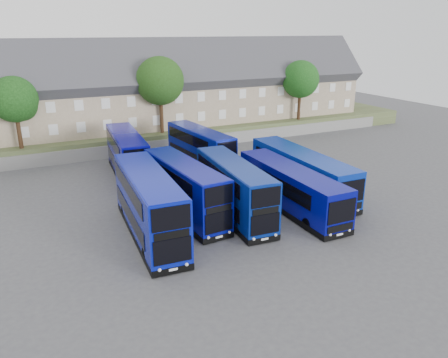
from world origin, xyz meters
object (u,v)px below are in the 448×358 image
tree_east (301,81)px  tree_far (306,72)px  dd_front_left (149,206)px  tree_mid (161,83)px  dd_front_mid (185,190)px  tree_west (16,101)px  coach_east_a (290,189)px

tree_east → tree_far: bearing=49.4°
dd_front_left → tree_east: tree_east is taller
tree_mid → tree_east: tree_mid is taller
dd_front_left → dd_front_mid: dd_front_left is taller
tree_west → tree_far: tree_far is taller
dd_front_left → tree_far: (34.72, 29.54, 5.43)m
dd_front_left → tree_west: bearing=111.4°
coach_east_a → tree_mid: size_ratio=1.39×
coach_east_a → tree_west: bearing=130.7°
dd_front_left → coach_east_a: bearing=2.7°
tree_west → coach_east_a: bearing=-49.8°
dd_front_mid → tree_mid: size_ratio=1.21×
tree_east → tree_far: 9.23m
dd_front_left → coach_east_a: (11.91, -0.16, -0.59)m
coach_east_a → tree_mid: (-3.19, 23.20, 6.36)m
tree_far → tree_east: bearing=-130.6°
tree_west → tree_east: size_ratio=0.94×
coach_east_a → tree_mid: bearing=98.3°
dd_front_left → tree_far: size_ratio=1.37×
dd_front_mid → coach_east_a: 8.69m
tree_far → tree_mid: bearing=-166.0°
dd_front_mid → tree_mid: (5.13, 20.74, 5.93)m
dd_front_left → tree_east: (28.72, 22.54, 5.09)m
tree_west → tree_east: tree_east is taller
tree_east → tree_mid: bearing=178.6°
coach_east_a → tree_far: size_ratio=1.47×
dd_front_mid → tree_west: (-10.87, 20.24, 4.91)m
tree_mid → tree_far: (26.00, 6.50, -0.34)m
tree_west → tree_far: 42.58m
dd_front_left → tree_east: 36.86m
dd_front_left → tree_west: 24.16m
dd_front_left → tree_mid: (8.72, 23.04, 5.76)m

